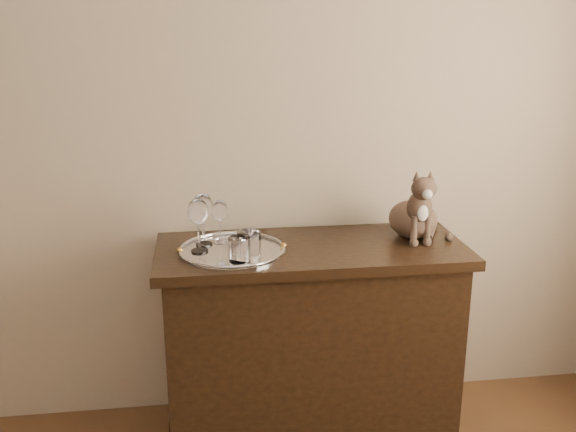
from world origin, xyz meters
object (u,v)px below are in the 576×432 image
wine_glass_a (203,219)px  wine_glass_b (220,221)px  tray (232,251)px  wine_glass_c (199,225)px  sideboard (310,345)px  tumbler_b (239,249)px  cat (414,201)px  tumbler_a (249,244)px

wine_glass_a → wine_glass_b: wine_glass_a is taller
tray → wine_glass_c: bearing=178.0°
sideboard → tumbler_b: tumbler_b is taller
tray → wine_glass_a: wine_glass_a is taller
cat → sideboard: bearing=-170.7°
sideboard → tumbler_a: 0.55m
wine_glass_b → tumbler_b: (0.06, -0.22, -0.04)m
tray → wine_glass_c: size_ratio=1.94×
tumbler_a → tumbler_b: size_ratio=1.11×
tumbler_a → tumbler_b: 0.05m
sideboard → tray: 0.53m
tray → cat: 0.75m
wine_glass_b → tumbler_a: 0.21m
wine_glass_c → tumbler_b: 0.20m
sideboard → wine_glass_a: 0.68m
tray → wine_glass_c: wine_glass_c is taller
wine_glass_a → wine_glass_c: same height
wine_glass_c → tumbler_b: wine_glass_c is taller
wine_glass_a → cat: bearing=0.8°
sideboard → tray: size_ratio=3.00×
tumbler_a → tray: bearing=126.3°
wine_glass_b → wine_glass_c: bearing=-128.1°
tray → tumbler_a: tumbler_a is taller
cat → wine_glass_a: bearing=-178.2°
wine_glass_b → tumbler_b: size_ratio=1.92×
tray → wine_glass_b: wine_glass_b is taller
tumbler_a → wine_glass_a: bearing=135.5°
tray → tumbler_b: tumbler_b is taller
tumbler_b → tray: bearing=99.9°
wine_glass_a → cat: size_ratio=0.70×
cat → tumbler_b: bearing=-162.7°
wine_glass_a → tumbler_a: wine_glass_a is taller
tray → tumbler_a: bearing=-53.7°
wine_glass_a → tray: bearing=-37.7°
tray → wine_glass_c: (-0.12, 0.00, 0.11)m
wine_glass_a → sideboard: bearing=-7.0°
cat → wine_glass_c: bearing=-173.1°
tray → cat: cat is taller
wine_glass_b → cat: size_ratio=0.58×
wine_glass_b → wine_glass_c: 0.13m
sideboard → wine_glass_b: wine_glass_b is taller
tray → tumbler_b: size_ratio=4.54×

